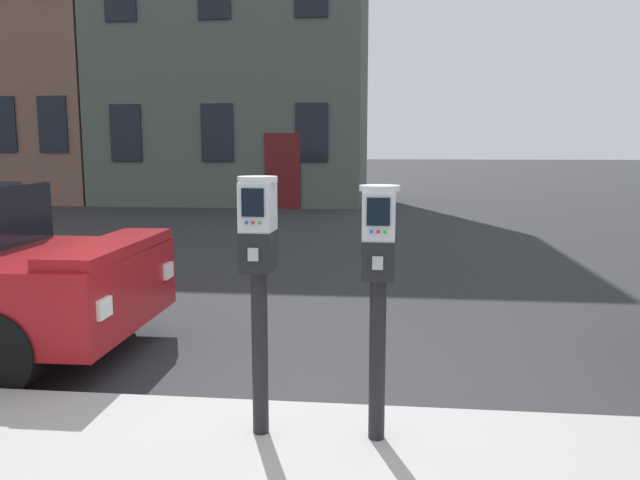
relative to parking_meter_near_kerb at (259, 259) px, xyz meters
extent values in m
plane|color=#28282B|center=(0.24, 0.25, -1.14)|extent=(160.00, 160.00, 0.00)
cylinder|color=black|center=(0.00, 0.00, -0.53)|extent=(0.09, 0.09, 0.94)
cube|color=black|center=(0.00, 0.00, 0.05)|extent=(0.17, 0.24, 0.22)
cube|color=#A5A8AD|center=(0.00, -0.13, 0.05)|extent=(0.06, 0.01, 0.07)
cube|color=#B7BABF|center=(0.00, 0.00, 0.29)|extent=(0.17, 0.23, 0.27)
cube|color=black|center=(0.00, -0.12, 0.32)|extent=(0.12, 0.01, 0.15)
cylinder|color=blue|center=(-0.04, -0.12, 0.21)|extent=(0.02, 0.01, 0.02)
cylinder|color=red|center=(0.00, -0.12, 0.21)|extent=(0.02, 0.01, 0.02)
cylinder|color=green|center=(0.03, -0.12, 0.21)|extent=(0.02, 0.01, 0.02)
cylinder|color=#B7BABF|center=(0.00, 0.00, 0.44)|extent=(0.22, 0.22, 0.03)
cylinder|color=black|center=(0.65, 0.00, -0.55)|extent=(0.09, 0.09, 0.91)
cube|color=black|center=(0.65, 0.00, 0.01)|extent=(0.17, 0.24, 0.21)
cube|color=#A5A8AD|center=(0.65, -0.13, 0.01)|extent=(0.06, 0.01, 0.07)
cube|color=#B7BABF|center=(0.65, 0.00, 0.25)|extent=(0.17, 0.23, 0.26)
cube|color=black|center=(0.65, -0.12, 0.28)|extent=(0.12, 0.01, 0.14)
cylinder|color=blue|center=(0.62, -0.12, 0.18)|extent=(0.02, 0.01, 0.02)
cylinder|color=red|center=(0.65, -0.12, 0.18)|extent=(0.02, 0.01, 0.02)
cylinder|color=green|center=(0.69, -0.12, 0.18)|extent=(0.02, 0.01, 0.02)
cylinder|color=#B7BABF|center=(0.65, 0.00, 0.39)|extent=(0.22, 0.22, 0.03)
cube|color=maroon|center=(-1.52, 1.48, -0.20)|extent=(0.46, 1.69, 0.10)
cube|color=white|center=(-1.30, 2.16, -0.52)|extent=(0.04, 0.20, 0.14)
cube|color=white|center=(-1.28, 0.80, -0.52)|extent=(0.04, 0.20, 0.14)
cylinder|color=black|center=(-2.03, 2.29, -0.82)|extent=(0.64, 0.23, 0.64)
cube|color=brown|center=(-11.28, 17.05, 5.30)|extent=(6.23, 5.67, 12.89)
cube|color=black|center=(-10.50, 14.19, 1.22)|extent=(0.86, 0.06, 1.60)
cube|color=black|center=(-8.94, 14.19, 1.22)|extent=(0.86, 0.06, 1.60)
cube|color=#4C564C|center=(-4.12, 16.90, 4.62)|extent=(7.96, 5.37, 11.52)
cube|color=black|center=(-6.77, 14.19, 0.97)|extent=(0.90, 0.06, 1.60)
cube|color=black|center=(-4.12, 14.19, 0.97)|extent=(0.90, 0.06, 1.60)
cube|color=black|center=(-1.46, 14.19, 0.97)|extent=(0.90, 0.06, 1.60)
cube|color=#591414|center=(-2.28, 14.19, -0.09)|extent=(1.00, 0.07, 2.10)
camera|label=1|loc=(0.71, -3.36, 0.61)|focal=35.73mm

